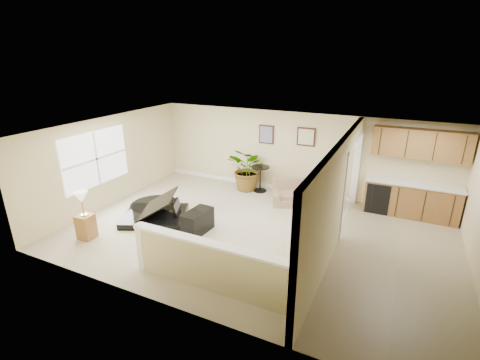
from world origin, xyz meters
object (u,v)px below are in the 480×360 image
at_px(palm_plant, 249,170).
at_px(small_plant, 336,202).
at_px(piano, 156,195).
at_px(loveseat, 299,192).
at_px(piano_bench, 198,222).
at_px(accent_table, 260,176).
at_px(lamp_stand, 85,219).

xyz_separation_m(palm_plant, small_plant, (2.80, -0.25, -0.46)).
distance_m(piano, loveseat, 4.04).
bearing_deg(piano_bench, loveseat, 58.81).
bearing_deg(piano, loveseat, 14.55).
xyz_separation_m(piano, palm_plant, (1.41, 2.80, 0.06)).
relative_size(accent_table, palm_plant, 0.53).
height_order(accent_table, lamp_stand, lamp_stand).
height_order(piano_bench, palm_plant, palm_plant).
xyz_separation_m(piano, piano_bench, (1.44, -0.28, -0.34)).
height_order(palm_plant, small_plant, palm_plant).
height_order(piano_bench, loveseat, loveseat).
relative_size(piano_bench, palm_plant, 0.54).
bearing_deg(piano, palm_plant, 39.05).
xyz_separation_m(accent_table, palm_plant, (-0.38, -0.06, 0.16)).
bearing_deg(piano_bench, accent_table, 83.78).
relative_size(piano, piano_bench, 2.68).
relative_size(piano_bench, small_plant, 1.64).
bearing_deg(lamp_stand, loveseat, 46.90).
distance_m(accent_table, palm_plant, 0.41).
xyz_separation_m(piano, lamp_stand, (-0.76, -1.64, -0.12)).
bearing_deg(piano_bench, small_plant, 45.63).
relative_size(piano, accent_table, 2.76).
xyz_separation_m(loveseat, small_plant, (1.06, 0.02, -0.11)).
xyz_separation_m(loveseat, accent_table, (-1.36, 0.33, 0.20)).
bearing_deg(piano, accent_table, 33.79).
bearing_deg(lamp_stand, piano, 65.03).
bearing_deg(loveseat, piano, -163.59).
xyz_separation_m(piano, small_plant, (4.20, 2.55, -0.40)).
xyz_separation_m(piano_bench, palm_plant, (-0.03, 3.08, 0.40)).
bearing_deg(small_plant, loveseat, -178.89).
distance_m(palm_plant, small_plant, 2.84).
bearing_deg(accent_table, loveseat, -13.82).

